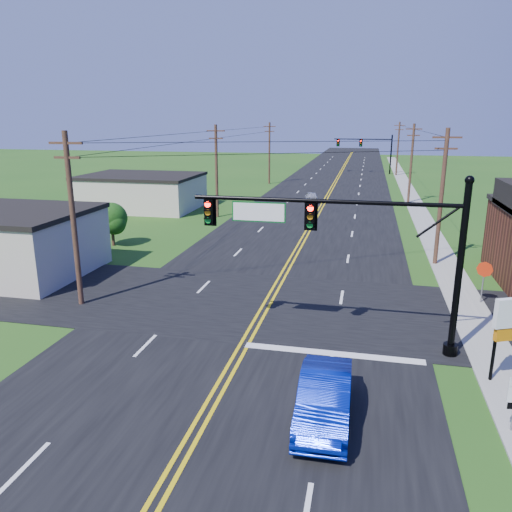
% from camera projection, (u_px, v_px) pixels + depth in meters
% --- Properties ---
extents(ground, '(260.00, 260.00, 0.00)m').
position_uv_depth(ground, '(183.00, 444.00, 15.18)').
color(ground, '#204D16').
rests_on(ground, ground).
extents(road_main, '(16.00, 220.00, 0.04)m').
position_uv_depth(road_main, '(325.00, 198.00, 62.22)').
color(road_main, black).
rests_on(road_main, ground).
extents(road_cross, '(70.00, 10.00, 0.04)m').
position_uv_depth(road_cross, '(263.00, 305.00, 26.47)').
color(road_cross, black).
rests_on(road_cross, ground).
extents(sidewalk, '(2.00, 160.00, 0.08)m').
position_uv_depth(sidewalk, '(421.00, 215.00, 50.60)').
color(sidewalk, gray).
rests_on(sidewalk, ground).
extents(signal_mast_main, '(11.30, 0.60, 7.48)m').
position_uv_depth(signal_mast_main, '(347.00, 239.00, 20.53)').
color(signal_mast_main, black).
rests_on(signal_mast_main, ground).
extents(signal_mast_far, '(10.98, 0.60, 7.48)m').
position_uv_depth(signal_mast_far, '(366.00, 148.00, 88.30)').
color(signal_mast_far, black).
rests_on(signal_mast_far, ground).
extents(cream_bldg_near, '(10.20, 8.20, 4.10)m').
position_uv_depth(cream_bldg_near, '(6.00, 242.00, 31.37)').
color(cream_bldg_near, beige).
rests_on(cream_bldg_near, ground).
extents(cream_bldg_far, '(12.20, 9.20, 3.70)m').
position_uv_depth(cream_bldg_far, '(142.00, 191.00, 54.42)').
color(cream_bldg_far, beige).
rests_on(cream_bldg_far, ground).
extents(utility_pole_left_a, '(1.80, 0.28, 9.00)m').
position_uv_depth(utility_pole_left_a, '(73.00, 217.00, 25.32)').
color(utility_pole_left_a, '#39261A').
rests_on(utility_pole_left_a, ground).
extents(utility_pole_left_b, '(1.80, 0.28, 9.00)m').
position_uv_depth(utility_pole_left_b, '(217.00, 170.00, 48.84)').
color(utility_pole_left_b, '#39261A').
rests_on(utility_pole_left_b, ground).
extents(utility_pole_left_c, '(1.80, 0.28, 9.00)m').
position_uv_depth(utility_pole_left_c, '(269.00, 152.00, 74.24)').
color(utility_pole_left_c, '#39261A').
rests_on(utility_pole_left_c, ground).
extents(utility_pole_right_a, '(1.80, 0.28, 9.00)m').
position_uv_depth(utility_pole_right_a, '(441.00, 195.00, 32.57)').
color(utility_pole_right_a, '#39261A').
rests_on(utility_pole_right_a, ground).
extents(utility_pole_right_b, '(1.80, 0.28, 9.00)m').
position_uv_depth(utility_pole_right_b, '(411.00, 162.00, 57.03)').
color(utility_pole_right_b, '#39261A').
rests_on(utility_pole_right_b, ground).
extents(utility_pole_right_c, '(1.80, 0.28, 9.00)m').
position_uv_depth(utility_pole_right_c, '(398.00, 148.00, 85.25)').
color(utility_pole_right_c, '#39261A').
rests_on(utility_pole_right_c, ground).
extents(tree_left, '(2.40, 2.40, 3.37)m').
position_uv_depth(tree_left, '(112.00, 218.00, 38.24)').
color(tree_left, '#39261A').
rests_on(tree_left, ground).
extents(blue_car, '(1.74, 4.77, 1.56)m').
position_uv_depth(blue_car, '(324.00, 399.00, 16.17)').
color(blue_car, '#061A97').
rests_on(blue_car, ground).
extents(distant_car, '(1.99, 3.73, 1.21)m').
position_uv_depth(distant_car, '(311.00, 197.00, 58.79)').
color(distant_car, silver).
rests_on(distant_car, ground).
extents(stop_sign, '(0.78, 0.36, 2.34)m').
position_uv_depth(stop_sign, '(484.00, 274.00, 26.20)').
color(stop_sign, slate).
rests_on(stop_sign, ground).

